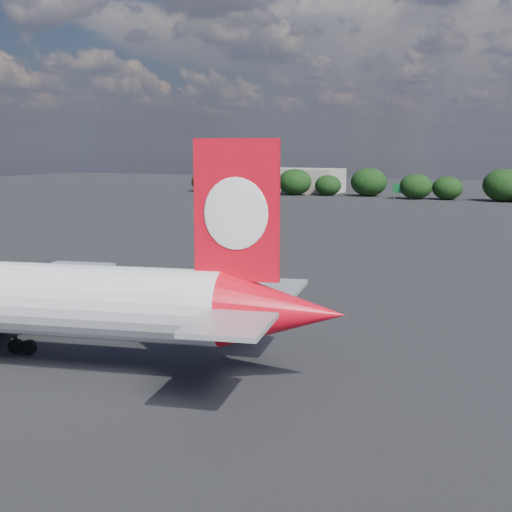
% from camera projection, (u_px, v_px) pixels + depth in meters
% --- Properties ---
extents(ground, '(500.00, 500.00, 0.00)m').
position_uv_depth(ground, '(308.00, 258.00, 97.80)').
color(ground, black).
rests_on(ground, ground).
extents(terminal_building, '(42.00, 16.00, 8.00)m').
position_uv_depth(terminal_building, '(280.00, 180.00, 242.62)').
color(terminal_building, gray).
rests_on(terminal_building, ground).
extents(highway_sign, '(6.00, 0.30, 4.50)m').
position_uv_depth(highway_sign, '(403.00, 189.00, 207.82)').
color(highway_sign, '#125C28').
rests_on(highway_sign, ground).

